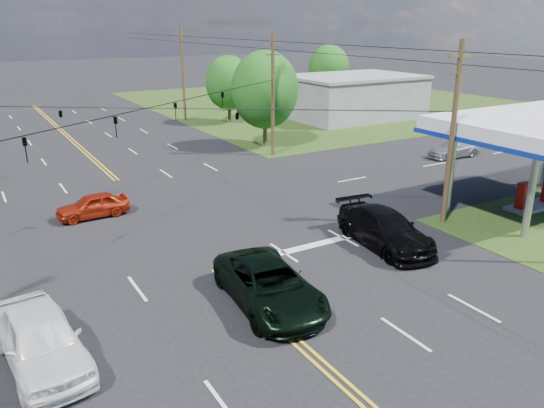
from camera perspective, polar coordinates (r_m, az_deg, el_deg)
ground at (r=30.42m, az=-12.42°, el=-1.21°), size 280.00×280.00×0.00m
grass_ne at (r=74.32m, az=5.72°, el=10.93°), size 46.00×48.00×0.03m
stop_bar at (r=25.74m, az=4.10°, el=-4.56°), size 10.00×0.50×0.02m
retail_ne at (r=61.58m, az=8.65°, el=11.23°), size 14.00×10.00×4.40m
pole_se at (r=28.80m, az=18.84°, el=7.27°), size 1.60×0.28×9.50m
pole_ne at (r=42.59m, az=0.08°, el=11.75°), size 1.60×0.28×9.50m
pole_right_far at (r=59.60m, az=-9.57°, el=13.80°), size 1.60×0.28×10.00m
span_wire_signals at (r=28.95m, az=-13.27°, el=10.01°), size 26.00×18.00×1.13m
power_lines at (r=26.79m, az=-12.33°, el=15.00°), size 26.04×100.00×0.64m
tree_right_a at (r=45.66m, az=-0.78°, el=12.18°), size 5.70×5.70×8.18m
tree_right_b at (r=57.44m, az=-4.68°, el=12.86°), size 4.94×4.94×7.09m
tree_far_r at (r=71.63m, az=6.15°, el=14.27°), size 5.32×5.32×7.63m
pickup_dkgreen at (r=20.30m, az=-0.29°, el=-8.69°), size 3.37×6.25×1.67m
suv_black at (r=26.04m, az=12.03°, el=-2.61°), size 3.04×6.18×1.73m
pickup_white at (r=18.44m, az=-23.59°, el=-13.22°), size 2.64×5.55×1.83m
sedan_red at (r=30.91m, az=-18.71°, el=-0.15°), size 3.96×1.70×1.33m
sedan_far at (r=45.04m, az=18.95°, el=5.63°), size 4.68×2.09×1.33m
polesign_ne at (r=47.35m, az=0.06°, el=13.40°), size 2.04×0.33×7.40m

